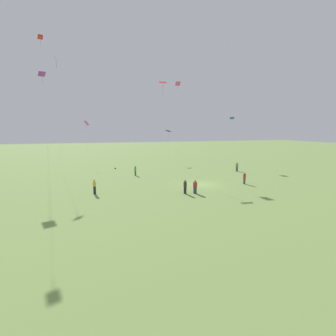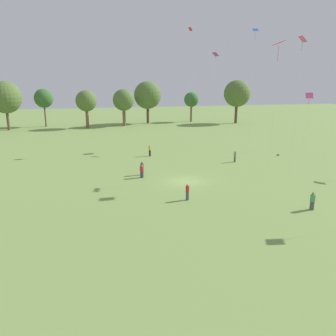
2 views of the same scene
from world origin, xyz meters
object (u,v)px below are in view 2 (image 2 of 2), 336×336
person_1 (142,168)px  kite_2 (255,37)px  person_5 (313,201)px  kite_5 (190,42)px  person_2 (235,157)px  kite_1 (215,59)px  kite_3 (309,97)px  person_3 (187,192)px  kite_7 (302,47)px  person_0 (150,151)px  kite_4 (279,47)px  person_4 (142,171)px  picnic_bag_0 (278,155)px

person_1 → kite_2: 32.51m
person_5 → kite_5: 35.47m
person_2 → person_5: (-1.37, -18.50, 0.00)m
kite_1 → kite_3: (14.84, -6.26, -6.33)m
person_3 → person_5: size_ratio=1.01×
kite_7 → person_3: bearing=159.0°
kite_3 → kite_7: size_ratio=0.59×
person_0 → kite_7: 25.25m
kite_3 → person_3: bearing=-71.9°
person_1 → kite_7: 22.84m
person_2 → kite_4: 15.52m
person_3 → person_4: person_3 is taller
person_2 → kite_4: size_ratio=0.10×
person_0 → person_2: 13.05m
person_5 → picnic_bag_0: person_5 is taller
person_0 → kite_2: kite_2 is taller
person_0 → kite_1: (13.06, 6.50, 14.23)m
kite_3 → kite_7: 21.79m
person_2 → kite_1: 19.76m
person_2 → person_5: bearing=-25.5°
picnic_bag_0 → person_4: bearing=-163.3°
person_4 → kite_4: kite_4 is taller
person_5 → kite_4: bearing=-110.8°
person_2 → person_3: 17.55m
person_0 → kite_2: 26.80m
kite_7 → picnic_bag_0: kite_7 is taller
kite_2 → kite_4: bearing=-46.9°
kite_3 → picnic_bag_0: size_ratio=26.48×
person_2 → picnic_bag_0: (8.58, 2.34, -0.70)m
person_2 → kite_5: 21.22m
person_5 → person_1: bearing=-55.6°
kite_5 → person_2: bearing=-143.0°
person_2 → kite_2: kite_2 is taller
person_2 → kite_3: bearing=91.9°
kite_1 → picnic_bag_0: size_ratio=45.17×
kite_4 → kite_5: bearing=-111.4°
person_1 → person_5: bearing=-98.9°
kite_7 → picnic_bag_0: (5.44, 10.92, -14.76)m
person_3 → kite_7: 20.77m
person_2 → person_4: person_4 is taller
person_1 → kite_3: bearing=-30.2°
person_3 → kite_1: bearing=-27.4°
person_1 → person_2: person_1 is taller
person_5 → picnic_bag_0: 23.11m
kite_2 → kite_4: (-6.29, -17.37, -3.44)m
kite_7 → picnic_bag_0: 19.15m
kite_2 → kite_7: kite_2 is taller
picnic_bag_0 → kite_7: bearing=-116.5°
kite_1 → kite_2: (6.43, -1.59, 3.48)m
kite_3 → kite_4: size_ratio=0.59×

